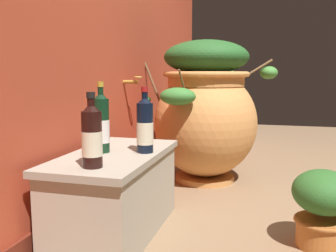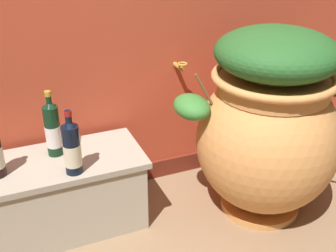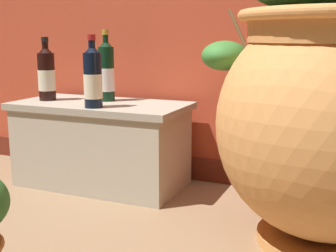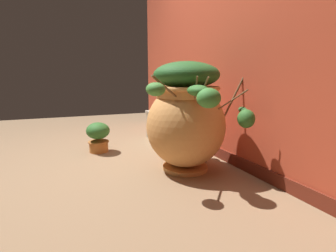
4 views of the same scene
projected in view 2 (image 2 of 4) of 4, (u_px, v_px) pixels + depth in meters
The scene contains 4 objects.
terracotta_urn at pixel (269, 123), 2.10m from camera, with size 1.03×1.17×0.98m.
stone_ledge at pixel (63, 191), 2.09m from camera, with size 0.80×0.40×0.39m.
wine_bottle_left at pixel (72, 147), 1.86m from camera, with size 0.08×0.08×0.30m.
wine_bottle_right at pixel (53, 129), 2.00m from camera, with size 0.07×0.07×0.33m.
Camera 2 is at (-0.82, -0.92, 1.44)m, focal length 45.34 mm.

